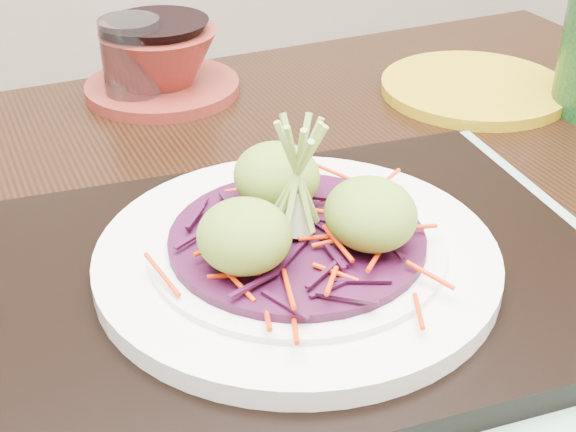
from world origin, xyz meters
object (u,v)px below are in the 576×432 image
object	(u,v)px
water_glass	(132,62)
terracotta_bowl_set	(161,66)
white_plate	(297,256)
dining_table	(252,330)
serving_tray	(297,278)
yellow_plate	(474,88)

from	to	relation	value
water_glass	terracotta_bowl_set	world-z (taller)	water_glass
white_plate	terracotta_bowl_set	world-z (taller)	terracotta_bowl_set
dining_table	white_plate	xyz separation A→B (m)	(0.01, -0.09, 0.13)
serving_tray	terracotta_bowl_set	bearing A→B (deg)	92.96
white_plate	terracotta_bowl_set	size ratio (longest dim) A/B	1.31
dining_table	white_plate	world-z (taller)	white_plate
serving_tray	white_plate	xyz separation A→B (m)	(0.00, -0.00, 0.02)
serving_tray	water_glass	world-z (taller)	water_glass
serving_tray	yellow_plate	xyz separation A→B (m)	(0.31, 0.29, -0.01)
serving_tray	yellow_plate	world-z (taller)	serving_tray
serving_tray	water_glass	bearing A→B (deg)	97.81
dining_table	water_glass	size ratio (longest dim) A/B	13.71
serving_tray	terracotta_bowl_set	distance (m)	0.40
serving_tray	white_plate	world-z (taller)	white_plate
dining_table	terracotta_bowl_set	xyz separation A→B (m)	(-0.01, 0.32, 0.13)
serving_tray	terracotta_bowl_set	world-z (taller)	terracotta_bowl_set
dining_table	terracotta_bowl_set	distance (m)	0.34
terracotta_bowl_set	yellow_plate	bearing A→B (deg)	-18.33
terracotta_bowl_set	yellow_plate	size ratio (longest dim) A/B	1.04
water_glass	terracotta_bowl_set	size ratio (longest dim) A/B	0.42
white_plate	yellow_plate	world-z (taller)	white_plate
dining_table	yellow_plate	xyz separation A→B (m)	(0.32, 0.21, 0.10)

